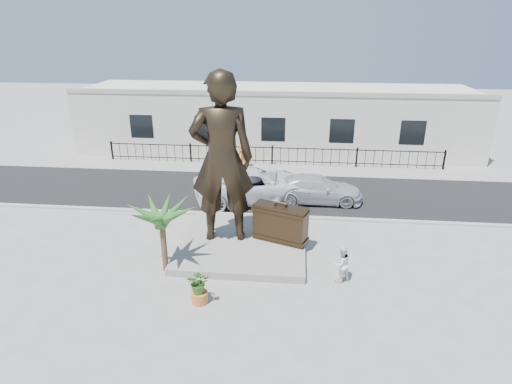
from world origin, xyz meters
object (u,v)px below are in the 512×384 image
statue (222,159)px  suitcase (280,223)px  car_white (254,185)px  tourist (341,264)px

statue → suitcase: size_ratio=3.13×
statue → car_white: 5.73m
suitcase → tourist: 3.33m
suitcase → car_white: suitcase is taller
statue → suitcase: statue is taller
suitcase → tourist: bearing=-24.7°
statue → tourist: 6.12m
suitcase → car_white: bearing=129.0°
statue → suitcase: 3.60m
statue → tourist: size_ratio=4.84×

